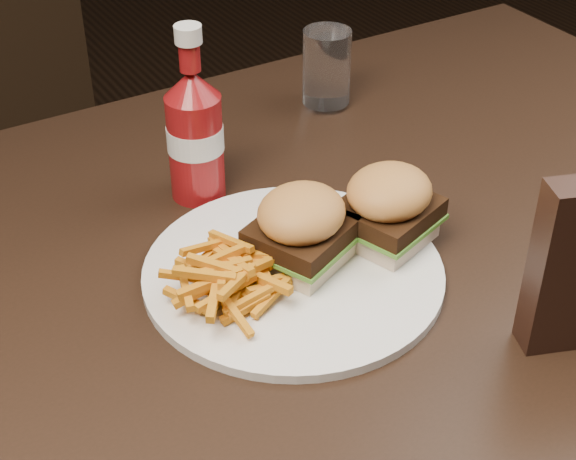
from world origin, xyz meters
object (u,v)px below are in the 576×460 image
dining_table (334,246)px  ketchup_bottle (196,147)px  tumbler (327,67)px  plate (293,272)px

dining_table → ketchup_bottle: bearing=123.1°
tumbler → dining_table: bearing=-121.0°
dining_table → plate: size_ratio=4.04×
dining_table → ketchup_bottle: 0.18m
tumbler → ketchup_bottle: bearing=-155.9°
ketchup_bottle → tumbler: bearing=24.1°
dining_table → plate: (-0.08, -0.04, 0.03)m
plate → tumbler: size_ratio=3.03×
dining_table → tumbler: size_ratio=12.26×
plate → ketchup_bottle: size_ratio=2.44×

